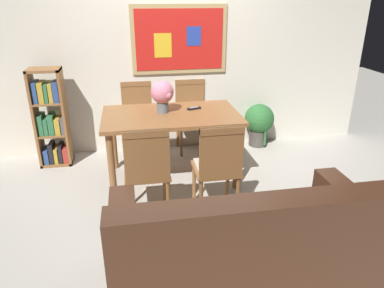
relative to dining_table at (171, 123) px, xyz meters
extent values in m
plane|color=#B7B2A8|center=(0.13, -0.39, -0.65)|extent=(12.00, 12.00, 0.00)
cube|color=silver|center=(0.13, 0.94, 0.65)|extent=(5.20, 0.10, 2.60)
cube|color=tan|center=(0.22, 0.87, 0.76)|extent=(1.17, 0.02, 0.82)
cube|color=red|center=(0.22, 0.86, 0.76)|extent=(1.07, 0.01, 0.72)
cube|color=gold|center=(0.02, 0.85, 0.70)|extent=(0.21, 0.00, 0.29)
cube|color=#263FA5|center=(0.40, 0.85, 0.80)|extent=(0.18, 0.00, 0.23)
cube|color=brown|center=(0.00, 0.00, 0.08)|extent=(1.44, 0.86, 0.04)
cylinder|color=brown|center=(-0.64, -0.35, -0.29)|extent=(0.07, 0.07, 0.71)
cylinder|color=brown|center=(0.64, -0.35, -0.29)|extent=(0.07, 0.07, 0.71)
cylinder|color=brown|center=(-0.64, 0.35, -0.29)|extent=(0.07, 0.07, 0.71)
cylinder|color=brown|center=(0.64, 0.35, -0.29)|extent=(0.07, 0.07, 0.71)
cube|color=brown|center=(-0.31, -0.70, -0.21)|extent=(0.40, 0.40, 0.03)
cube|color=#C6B299|center=(-0.31, -0.70, -0.18)|extent=(0.36, 0.36, 0.03)
cylinder|color=brown|center=(-0.48, -0.87, -0.44)|extent=(0.04, 0.04, 0.42)
cylinder|color=brown|center=(-0.14, -0.87, -0.44)|extent=(0.04, 0.04, 0.42)
cylinder|color=brown|center=(-0.48, -0.53, -0.44)|extent=(0.04, 0.04, 0.42)
cylinder|color=brown|center=(-0.14, -0.53, -0.44)|extent=(0.04, 0.04, 0.42)
cube|color=brown|center=(-0.31, -0.88, 0.03)|extent=(0.38, 0.04, 0.46)
cube|color=brown|center=(-0.31, -0.88, 0.23)|extent=(0.38, 0.05, 0.06)
cube|color=brown|center=(0.35, 0.71, -0.21)|extent=(0.40, 0.40, 0.03)
cube|color=#C6B299|center=(0.35, 0.71, -0.18)|extent=(0.36, 0.36, 0.03)
cylinder|color=brown|center=(0.52, 0.88, -0.44)|extent=(0.04, 0.04, 0.42)
cylinder|color=brown|center=(0.18, 0.88, -0.44)|extent=(0.04, 0.04, 0.42)
cylinder|color=brown|center=(0.52, 0.54, -0.44)|extent=(0.04, 0.04, 0.42)
cylinder|color=brown|center=(0.18, 0.54, -0.44)|extent=(0.04, 0.04, 0.42)
cube|color=brown|center=(0.35, 0.89, 0.03)|extent=(0.38, 0.04, 0.46)
cube|color=brown|center=(0.35, 0.89, 0.23)|extent=(0.38, 0.05, 0.06)
cube|color=brown|center=(-0.34, 0.73, -0.21)|extent=(0.40, 0.40, 0.03)
cube|color=#C6B299|center=(-0.34, 0.73, -0.18)|extent=(0.36, 0.36, 0.03)
cylinder|color=brown|center=(-0.17, 0.90, -0.44)|extent=(0.04, 0.04, 0.42)
cylinder|color=brown|center=(-0.51, 0.90, -0.44)|extent=(0.04, 0.04, 0.42)
cylinder|color=brown|center=(-0.17, 0.56, -0.44)|extent=(0.04, 0.04, 0.42)
cylinder|color=brown|center=(-0.51, 0.56, -0.44)|extent=(0.04, 0.04, 0.42)
cube|color=brown|center=(-0.34, 0.91, 0.03)|extent=(0.38, 0.04, 0.46)
cube|color=brown|center=(-0.34, 0.91, 0.23)|extent=(0.38, 0.05, 0.06)
cube|color=brown|center=(0.31, -0.74, -0.21)|extent=(0.40, 0.40, 0.03)
cube|color=#C6B299|center=(0.31, -0.74, -0.18)|extent=(0.36, 0.36, 0.03)
cylinder|color=brown|center=(0.14, -0.91, -0.44)|extent=(0.04, 0.04, 0.42)
cylinder|color=brown|center=(0.48, -0.91, -0.44)|extent=(0.04, 0.04, 0.42)
cylinder|color=brown|center=(0.14, -0.57, -0.44)|extent=(0.04, 0.04, 0.42)
cylinder|color=brown|center=(0.48, -0.57, -0.44)|extent=(0.04, 0.04, 0.42)
cube|color=brown|center=(0.31, -0.92, 0.03)|extent=(0.38, 0.04, 0.46)
cube|color=brown|center=(0.31, -0.92, 0.23)|extent=(0.38, 0.05, 0.06)
cube|color=#472819|center=(0.29, -1.63, -0.45)|extent=(1.80, 0.84, 0.40)
cube|color=#472819|center=(0.29, -1.95, -0.03)|extent=(1.80, 0.20, 0.44)
cube|color=#472819|center=(-0.52, -1.63, -0.14)|extent=(0.18, 0.80, 0.22)
cube|color=#472819|center=(1.10, -1.63, -0.14)|extent=(0.18, 0.80, 0.22)
cube|color=maroon|center=(-0.16, -1.81, -0.09)|extent=(0.32, 0.16, 0.33)
cube|color=#B78C33|center=(0.29, -1.81, -0.09)|extent=(0.32, 0.16, 0.33)
cube|color=brown|center=(-1.51, 0.61, -0.07)|extent=(0.03, 0.28, 1.16)
cube|color=brown|center=(-1.18, 0.61, -0.07)|extent=(0.03, 0.28, 1.16)
cube|color=brown|center=(-1.34, 0.61, -0.63)|extent=(0.36, 0.28, 0.03)
cube|color=brown|center=(-1.34, 0.61, 0.50)|extent=(0.36, 0.28, 0.03)
cube|color=brown|center=(-1.34, 0.61, -0.26)|extent=(0.30, 0.28, 0.02)
cube|color=brown|center=(-1.34, 0.61, 0.12)|extent=(0.30, 0.28, 0.02)
cube|color=#2D4C8C|center=(-1.45, 0.61, -0.53)|extent=(0.06, 0.22, 0.18)
cube|color=black|center=(-1.39, 0.61, -0.50)|extent=(0.05, 0.22, 0.24)
cube|color=gold|center=(-1.34, 0.61, -0.53)|extent=(0.04, 0.22, 0.18)
cube|color=black|center=(-1.29, 0.61, -0.51)|extent=(0.05, 0.22, 0.22)
cube|color=#B2332D|center=(-1.23, 0.61, -0.53)|extent=(0.06, 0.22, 0.18)
cube|color=#337247|center=(-1.46, 0.61, -0.13)|extent=(0.05, 0.22, 0.24)
cube|color=#337247|center=(-1.40, 0.61, -0.16)|extent=(0.04, 0.22, 0.19)
cube|color=#337247|center=(-1.34, 0.61, -0.13)|extent=(0.06, 0.22, 0.24)
cube|color=gold|center=(-1.27, 0.61, -0.16)|extent=(0.06, 0.22, 0.19)
cube|color=#595960|center=(-1.21, 0.61, -0.16)|extent=(0.04, 0.22, 0.19)
cube|color=#2D4C8C|center=(-1.46, 0.61, 0.25)|extent=(0.05, 0.22, 0.24)
cube|color=gold|center=(-1.40, 0.61, 0.25)|extent=(0.06, 0.22, 0.23)
cube|color=#337247|center=(-1.34, 0.61, 0.24)|extent=(0.04, 0.22, 0.21)
cube|color=gold|center=(-1.29, 0.61, 0.24)|extent=(0.04, 0.22, 0.21)
cube|color=#2D4C8C|center=(-1.24, 0.61, 0.25)|extent=(0.06, 0.22, 0.23)
cylinder|color=#4C4742|center=(1.27, 0.73, -0.54)|extent=(0.24, 0.24, 0.22)
cylinder|color=#332319|center=(1.27, 0.73, -0.44)|extent=(0.22, 0.22, 0.02)
sphere|color=#2D6B33|center=(1.27, 0.73, -0.27)|extent=(0.39, 0.39, 0.39)
cylinder|color=#2D6B33|center=(1.32, 0.59, -0.49)|extent=(0.03, 0.03, 0.21)
cylinder|color=#2D6B33|center=(1.38, 0.80, -0.51)|extent=(0.03, 0.03, 0.25)
cylinder|color=slate|center=(-0.08, 0.07, 0.17)|extent=(0.12, 0.12, 0.14)
sphere|color=pink|center=(-0.08, 0.07, 0.32)|extent=(0.24, 0.24, 0.24)
sphere|color=silver|center=(-0.13, 0.16, 0.35)|extent=(0.07, 0.07, 0.07)
sphere|color=pink|center=(-0.03, -0.01, 0.31)|extent=(0.08, 0.08, 0.08)
sphere|color=silver|center=(0.01, 0.10, 0.31)|extent=(0.07, 0.07, 0.07)
cube|color=black|center=(0.27, 0.12, 0.11)|extent=(0.16, 0.09, 0.02)
cube|color=gray|center=(0.27, 0.12, 0.12)|extent=(0.10, 0.06, 0.00)
camera|label=1|loc=(-0.42, -3.61, 1.28)|focal=33.62mm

